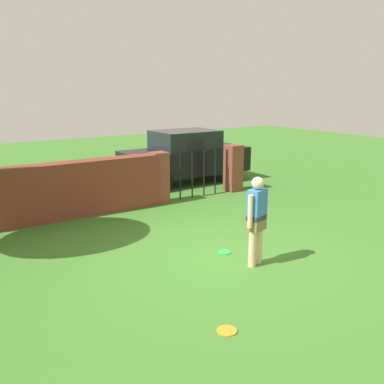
# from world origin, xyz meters

# --- Properties ---
(ground_plane) EXTENTS (40.00, 40.00, 0.00)m
(ground_plane) POSITION_xyz_m (0.00, 0.00, 0.00)
(ground_plane) COLOR #3D7528
(brick_wall) EXTENTS (4.80, 0.50, 1.37)m
(brick_wall) POSITION_xyz_m (-1.50, 4.16, 0.68)
(brick_wall) COLOR brown
(brick_wall) RESTS_ON ground
(person) EXTENTS (0.52, 0.32, 1.62)m
(person) POSITION_xyz_m (0.29, -0.59, 0.90)
(person) COLOR beige
(person) RESTS_ON ground
(fence_gate) EXTENTS (3.03, 0.44, 1.40)m
(fence_gate) POSITION_xyz_m (2.29, 4.16, 0.70)
(fence_gate) COLOR brown
(fence_gate) RESTS_ON ground
(car) EXTENTS (4.20, 1.92, 1.72)m
(car) POSITION_xyz_m (3.01, 5.96, 0.86)
(car) COLOR black
(car) RESTS_ON ground
(frisbee_green) EXTENTS (0.27, 0.27, 0.02)m
(frisbee_green) POSITION_xyz_m (0.18, 0.18, 0.01)
(frisbee_green) COLOR green
(frisbee_green) RESTS_ON ground
(frisbee_orange) EXTENTS (0.27, 0.27, 0.02)m
(frisbee_orange) POSITION_xyz_m (-1.52, -2.09, 0.01)
(frisbee_orange) COLOR orange
(frisbee_orange) RESTS_ON ground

